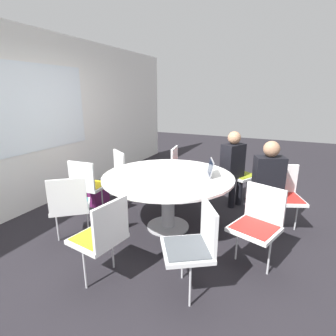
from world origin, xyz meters
The scene contains 16 objects.
ground_plane centered at (0.00, 0.00, 0.00)m, with size 16.00×16.00×0.00m, color black.
wall_back centered at (0.00, 2.20, 1.35)m, with size 8.00×0.07×2.70m.
conference_table centered at (0.00, 0.00, 0.62)m, with size 1.71×1.71×0.74m.
chair_0 centered at (0.63, -1.39, 0.51)m, with size 0.55×0.56×0.86m.
chair_1 centered at (1.37, -0.67, 0.51)m, with size 0.59×0.58×0.86m.
chair_2 centered at (1.19, 0.29, 0.51)m, with size 0.51×0.49×0.86m.
chair_3 centered at (0.63, 1.06, 0.51)m, with size 0.59×0.60×0.86m.
chair_4 centered at (-0.15, 1.22, 0.51)m, with size 0.45×0.47×0.86m.
chair_5 centered at (-0.82, 0.91, 0.51)m, with size 0.60×0.61×0.86m.
chair_6 centered at (-1.22, 0.12, 0.51)m, with size 0.50×0.48×0.86m.
chair_7 centered at (-1.00, -0.71, 0.51)m, with size 0.60×0.59×0.86m.
chair_8 centered at (-0.35, -1.18, 0.51)m, with size 0.54×0.56×0.86m.
person_0 centered at (0.46, -1.20, 0.71)m, with size 0.35×0.42×1.21m.
person_1 centered at (1.12, -0.63, 0.71)m, with size 0.42×0.36×1.21m.
laptop centered at (0.18, -0.46, 0.80)m, with size 0.39×0.33×0.21m.
handbag centered at (0.24, 1.37, 0.14)m, with size 0.36×0.16×0.28m.
Camera 1 is at (-2.95, -1.35, 1.78)m, focal length 28.00 mm.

